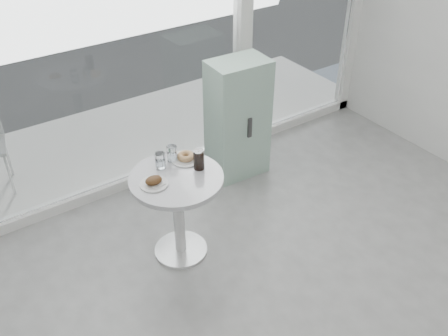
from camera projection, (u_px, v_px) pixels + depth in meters
storefront at (165, 1)px, 4.21m from camera, size 5.00×0.14×3.00m
main_table at (178, 200)px, 3.87m from camera, size 0.72×0.72×0.77m
patio_deck at (135, 134)px, 5.69m from camera, size 5.60×1.60×0.05m
mint_cabinet at (238, 119)px, 4.81m from camera, size 0.57×0.40×1.20m
plate_fritter at (154, 182)px, 3.65m from camera, size 0.21×0.21×0.07m
plate_donut at (186, 157)px, 3.92m from camera, size 0.24×0.24×0.06m
water_tumbler_a at (160, 161)px, 3.82m from camera, size 0.08×0.08×0.13m
water_tumbler_b at (172, 154)px, 3.89m from camera, size 0.08×0.08×0.13m
cola_glass at (199, 160)px, 3.79m from camera, size 0.08×0.08×0.16m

